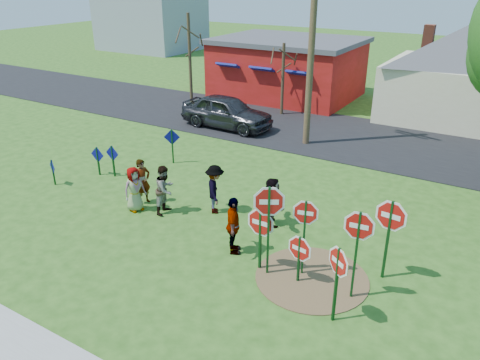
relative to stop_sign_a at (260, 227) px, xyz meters
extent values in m
plane|color=#2A5418|center=(-3.00, 1.33, -1.39)|extent=(120.00, 120.00, 0.00)
cube|color=#9E9E99|center=(-3.00, -5.87, -1.35)|extent=(22.00, 1.80, 0.08)
cube|color=black|center=(-3.00, 12.83, -1.37)|extent=(120.00, 7.50, 0.04)
cylinder|color=brown|center=(1.50, 0.33, -1.37)|extent=(3.20, 3.20, 0.03)
cube|color=maroon|center=(-8.50, 19.33, 0.41)|extent=(9.00, 7.00, 3.60)
cube|color=#4C4C51|center=(-8.50, 19.33, 2.36)|extent=(9.40, 7.40, 0.30)
cube|color=navy|center=(-11.00, 15.73, 1.01)|extent=(1.60, 0.78, 0.45)
cube|color=navy|center=(-8.50, 15.73, 1.01)|extent=(1.60, 0.78, 0.45)
cube|color=navy|center=(-6.00, 15.73, 1.01)|extent=(1.60, 0.78, 0.45)
cube|color=beige|center=(2.50, 19.33, 0.21)|extent=(8.00, 7.00, 3.20)
pyramid|color=#4C4C51|center=(2.50, 19.33, 4.01)|extent=(9.40, 9.40, 2.20)
cube|color=brown|center=(0.50, 18.33, 3.21)|extent=(0.55, 0.55, 1.40)
cube|color=#8C939E|center=(-31.00, 31.33, 2.61)|extent=(10.00, 8.00, 8.00)
cube|color=#103C17|center=(0.00, 0.00, -0.42)|extent=(0.06, 0.08, 1.94)
cylinder|color=white|center=(0.00, 0.00, 0.13)|extent=(1.14, 0.05, 1.14)
cylinder|color=#AC100E|center=(0.00, 0.00, 0.13)|extent=(0.98, 0.05, 0.98)
cube|color=white|center=(0.00, 0.00, 0.13)|extent=(0.50, 0.02, 0.14)
cube|color=#103C17|center=(1.16, 0.40, -0.23)|extent=(0.07, 0.08, 2.33)
cylinder|color=white|center=(1.16, 0.40, 0.59)|extent=(0.95, 0.26, 0.97)
cylinder|color=#AC100E|center=(1.16, 0.40, 0.59)|extent=(0.82, 0.23, 0.84)
cube|color=white|center=(1.16, 0.40, 0.59)|extent=(0.42, 0.11, 0.12)
cylinder|color=gold|center=(1.16, 0.40, 0.59)|extent=(0.95, 0.25, 0.97)
cube|color=#103C17|center=(2.72, 0.10, -0.11)|extent=(0.06, 0.08, 2.55)
cylinder|color=white|center=(2.72, 0.10, 0.78)|extent=(1.06, 0.14, 1.07)
cylinder|color=#AC100E|center=(2.72, 0.10, 0.78)|extent=(0.92, 0.13, 0.92)
cube|color=white|center=(2.72, 0.10, 0.78)|extent=(0.47, 0.06, 0.13)
cube|color=#103C17|center=(3.19, 1.43, -0.19)|extent=(0.07, 0.09, 2.40)
cylinder|color=white|center=(3.19, 1.43, 0.58)|extent=(1.18, 0.15, 1.19)
cylinder|color=#AC100E|center=(3.19, 1.43, 0.58)|extent=(1.02, 0.13, 1.02)
cube|color=white|center=(3.19, 1.43, 0.58)|extent=(0.52, 0.06, 0.15)
cylinder|color=gold|center=(3.19, 1.43, 0.58)|extent=(1.18, 0.14, 1.19)
cube|color=#103C17|center=(1.22, 0.00, -0.67)|extent=(0.06, 0.08, 1.43)
cylinder|color=white|center=(1.22, 0.00, -0.32)|extent=(0.99, 0.20, 1.00)
cylinder|color=#AC100E|center=(1.22, 0.00, -0.32)|extent=(0.86, 0.18, 0.87)
cube|color=white|center=(1.22, 0.00, -0.32)|extent=(0.44, 0.09, 0.12)
cube|color=#103C17|center=(2.63, -1.01, -0.35)|extent=(0.08, 0.09, 2.09)
cylinder|color=white|center=(2.63, -1.01, 0.33)|extent=(0.84, 0.60, 1.02)
cylinder|color=#AC100E|center=(2.63, -1.01, 0.33)|extent=(0.73, 0.52, 0.88)
cube|color=white|center=(2.63, -1.01, 0.33)|extent=(0.37, 0.26, 0.13)
cylinder|color=gold|center=(2.63, -1.01, 0.33)|extent=(0.84, 0.59, 1.02)
cube|color=#103C17|center=(0.30, -0.10, -0.02)|extent=(0.09, 0.10, 2.73)
cylinder|color=white|center=(0.30, -0.10, 0.91)|extent=(1.04, 0.60, 1.19)
cylinder|color=#AC100E|center=(0.30, -0.10, 0.91)|extent=(0.90, 0.52, 1.02)
cube|color=white|center=(0.30, -0.10, 0.91)|extent=(0.46, 0.26, 0.15)
cube|color=#103C17|center=(-10.00, 0.86, -0.85)|extent=(0.07, 0.07, 1.08)
cube|color=#0B0B65|center=(-10.00, 0.86, -0.60)|extent=(0.58, 0.25, 0.61)
cube|color=#103C17|center=(-9.20, 2.53, -0.77)|extent=(0.06, 0.07, 1.25)
cube|color=#0B0B65|center=(-9.20, 2.53, -0.47)|extent=(0.70, 0.04, 0.70)
cube|color=#103C17|center=(-8.54, 2.75, -0.71)|extent=(0.05, 0.07, 1.36)
cube|color=#0B0B65|center=(-8.54, 2.75, -0.35)|extent=(0.69, 0.03, 0.69)
cube|color=#103C17|center=(-7.35, 5.23, -0.60)|extent=(0.08, 0.09, 1.58)
cube|color=#0B0B65|center=(-7.35, 5.23, -0.15)|extent=(0.65, 0.36, 0.72)
imported|color=#3B3D8D|center=(-5.63, 0.91, -0.55)|extent=(0.75, 0.94, 1.67)
imported|color=#2D7D74|center=(-5.78, 1.52, -0.52)|extent=(0.55, 0.71, 1.73)
imported|color=brown|center=(-4.58, 1.35, -0.49)|extent=(0.77, 0.94, 1.79)
imported|color=#2E2E32|center=(-3.07, 2.27, -0.49)|extent=(1.22, 1.33, 1.80)
imported|color=#512958|center=(-1.11, 0.34, -0.46)|extent=(0.94, 1.17, 1.86)
imported|color=#215432|center=(-0.93, 2.52, -0.53)|extent=(1.39, 1.56, 1.72)
imported|color=#2B2B30|center=(-8.10, 10.91, -0.46)|extent=(5.25, 2.22, 1.77)
cylinder|color=#4C3823|center=(-3.26, 10.74, 3.71)|extent=(0.32, 0.32, 10.20)
cylinder|color=#382819|center=(-11.50, 12.28, 1.53)|extent=(0.18, 0.18, 5.85)
cylinder|color=#382819|center=(-6.69, 14.89, 0.72)|extent=(0.18, 0.18, 4.23)
camera|label=1|loc=(5.42, -10.10, 6.54)|focal=35.00mm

